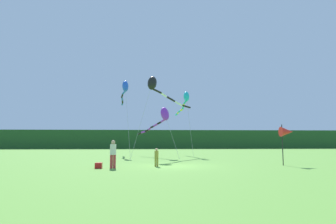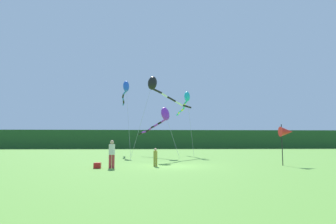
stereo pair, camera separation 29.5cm
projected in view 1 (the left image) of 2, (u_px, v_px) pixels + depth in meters
ground_plane at (174, 166)px, 19.38m from camera, size 120.00×120.00×0.00m
distant_treeline at (157, 139)px, 64.26m from camera, size 108.00×2.84×4.15m
person_adult at (113, 153)px, 17.85m from camera, size 0.38×0.38×1.75m
person_child at (156, 156)px, 19.04m from camera, size 0.27×0.27×1.22m
cooler_box at (99, 166)px, 17.70m from camera, size 0.41×0.39×0.35m
banner_flag_pole at (287, 132)px, 20.05m from camera, size 0.90×0.70×2.86m
kite_cyan at (185, 100)px, 33.57m from camera, size 1.24×7.69×7.46m
kite_purple at (162, 117)px, 30.02m from camera, size 4.26×6.32×5.30m
kite_black at (156, 87)px, 28.61m from camera, size 6.51×7.66×8.19m
kite_blue at (125, 89)px, 34.00m from camera, size 1.96×10.05×8.91m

